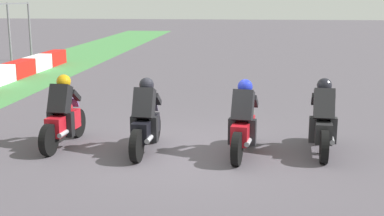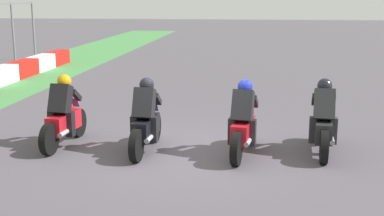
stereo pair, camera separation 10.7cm
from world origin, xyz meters
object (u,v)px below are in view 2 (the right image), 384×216
object	(u,v)px
rider_lane_a	(323,123)
rider_lane_d	(64,117)
rider_lane_b	(243,124)
rider_lane_c	(146,122)

from	to	relation	value
rider_lane_a	rider_lane_d	xyz separation A→B (m)	(-0.10, 5.37, 0.00)
rider_lane_a	rider_lane_b	world-z (taller)	same
rider_lane_a	rider_lane_c	world-z (taller)	same
rider_lane_a	rider_lane_d	distance (m)	5.37
rider_lane_b	rider_lane_c	size ratio (longest dim) A/B	1.00
rider_lane_a	rider_lane_b	size ratio (longest dim) A/B	1.00
rider_lane_a	rider_lane_d	world-z (taller)	same
rider_lane_d	rider_lane_c	bearing A→B (deg)	-92.21
rider_lane_c	rider_lane_a	bearing A→B (deg)	-81.54
rider_lane_c	rider_lane_d	distance (m)	1.82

